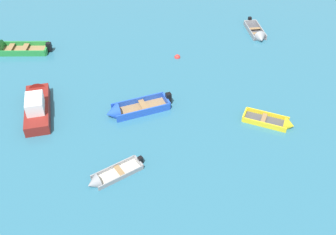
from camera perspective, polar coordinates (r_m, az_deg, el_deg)
name	(u,v)px	position (r m, az deg, el deg)	size (l,w,h in m)	color
rowboat_grey_outer_right	(259,35)	(34.38, 13.09, 11.62)	(1.53, 3.68, 1.01)	#4C4C51
rowboat_blue_distant_center	(129,110)	(25.21, -5.74, 1.07)	(4.34, 2.69, 1.24)	#99754C
rowboat_yellow_back_row_center	(280,123)	(25.18, 15.97, -0.82)	(3.29, 2.18, 1.04)	#4C4C51
rowboat_green_far_left	(10,49)	(33.85, -21.93, 9.26)	(4.80, 1.59, 1.40)	#99754C
motor_launch_maroon_back_row_right	(38,103)	(26.55, -18.28, 1.99)	(2.48, 5.24, 1.77)	maroon
rowboat_grey_near_left	(105,178)	(21.35, -9.10, -8.73)	(3.09, 2.51, 0.89)	beige
mooring_buoy_far_field	(179,57)	(30.76, 1.55, 8.71)	(0.47, 0.47, 0.47)	red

